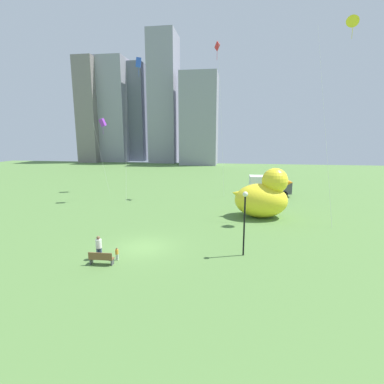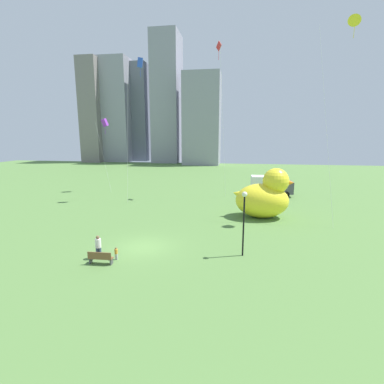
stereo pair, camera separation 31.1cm
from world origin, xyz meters
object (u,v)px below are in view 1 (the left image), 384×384
Objects in this scene: kite_red at (218,57)px; kite_yellow at (353,19)px; lamppost at (245,212)px; park_bench at (101,258)px; kite_purple at (103,123)px; kite_blue at (138,64)px; person_child at (117,253)px; box_truck at (269,186)px; giant_inflatable_duck at (263,196)px; person_adult at (99,246)px.

kite_red is 16.02m from kite_yellow.
lamppost is 21.13m from kite_yellow.
park_bench is 29.07m from kite_purple.
kite_blue is 0.91× the size of kite_yellow.
person_child is at bearing 49.76° from park_bench.
kite_purple is 33.24m from kite_yellow.
kite_blue reaches higher than lamppost.
kite_blue is at bearing 127.78° from lamppost.
kite_yellow is at bearing -64.54° from box_truck.
kite_blue reaches higher than person_child.
kite_red is 19.11m from kite_purple.
giant_inflatable_duck is 0.57× the size of kite_purple.
giant_inflatable_duck is 19.73m from kite_red.
kite_yellow is at bearing 48.12° from lamppost.
park_bench is at bearing -131.00° from giant_inflatable_duck.
person_child is 0.05× the size of kite_yellow.
kite_red is (5.32, 22.27, 17.97)m from person_child.
kite_blue is (7.60, -5.22, 6.86)m from kite_purple.
person_adult is 0.08× the size of kite_red.
person_child is 0.04× the size of kite_red.
lamppost is 0.42× the size of kite_purple.
giant_inflatable_duck is at bearing 77.72° from lamppost.
kite_blue reaches higher than person_adult.
kite_blue is (-4.29, 18.85, 16.74)m from person_child.
box_truck is 0.32× the size of kite_blue.
lamppost is 0.26× the size of kite_blue.
person_adult is (-0.55, 0.86, 0.45)m from park_bench.
kite_purple is at bearing 133.14° from lamppost.
person_adult is 0.26× the size of giant_inflatable_duck.
giant_inflatable_duck is 1.08× the size of box_truck.
kite_purple is at bearing 179.90° from box_truck.
person_child is 16.77m from giant_inflatable_duck.
lamppost is 22.36m from box_truck.
giant_inflatable_duck is at bearing -22.36° from kite_blue.
kite_purple is (-17.21, 1.81, -8.09)m from kite_red.
park_bench is 0.98× the size of person_adult.
lamppost is at bearing -102.28° from giant_inflatable_duck.
kite_purple is at bearing 145.52° from kite_blue.
kite_red is at bearing 73.47° from person_adult.
person_adult is at bearing -134.20° from giant_inflatable_duck.
kite_blue reaches higher than kite_purple.
lamppost reaches higher than park_bench.
kite_purple reaches higher than giant_inflatable_duck.
person_child is at bearing -77.18° from kite_blue.
kite_yellow is (18.17, 12.71, 18.36)m from person_child.
person_adult is 27.96m from kite_purple.
giant_inflatable_duck is at bearing 45.80° from person_adult.
giant_inflatable_duck is 11.62m from box_truck.
kite_red is at bearing 76.56° from person_child.
person_adult is at bearing -66.25° from kite_purple.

